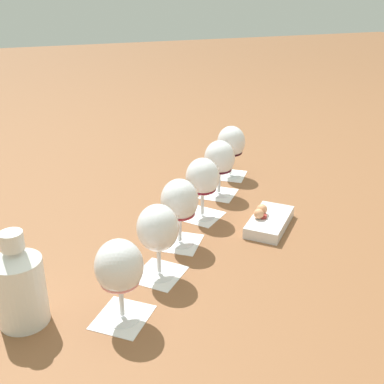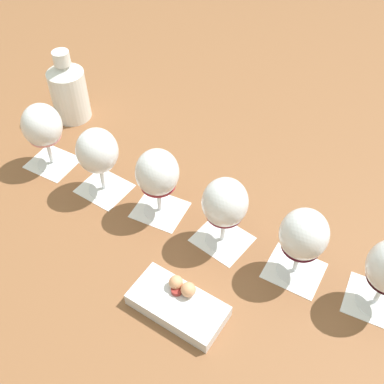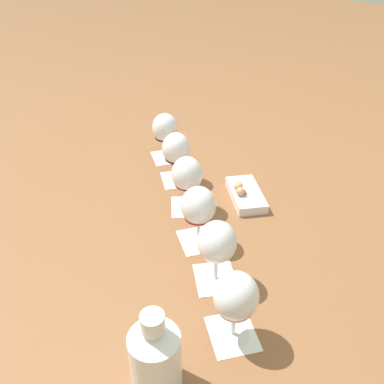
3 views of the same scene
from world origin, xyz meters
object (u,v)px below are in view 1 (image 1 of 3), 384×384
(wine_glass_2, at_px, (180,203))
(ceramic_vase, at_px, (19,284))
(wine_glass_1, at_px, (158,231))
(wine_glass_4, at_px, (220,160))
(wine_glass_5, at_px, (231,144))
(wine_glass_3, at_px, (203,180))
(snack_dish, at_px, (269,221))
(wine_glass_0, at_px, (119,270))

(wine_glass_2, distance_m, ceramic_vase, 0.42)
(wine_glass_1, relative_size, wine_glass_4, 1.00)
(wine_glass_5, bearing_deg, wine_glass_3, -128.72)
(wine_glass_4, xyz_separation_m, snack_dish, (0.04, -0.24, -0.09))
(wine_glass_1, bearing_deg, wine_glass_3, 50.04)
(wine_glass_4, bearing_deg, wine_glass_5, 52.63)
(wine_glass_2, bearing_deg, wine_glass_3, 47.72)
(wine_glass_0, bearing_deg, ceramic_vase, 162.35)
(wine_glass_0, xyz_separation_m, snack_dish, (0.45, 0.23, -0.09))
(wine_glass_3, distance_m, wine_glass_5, 0.32)
(wine_glass_4, distance_m, wine_glass_5, 0.16)
(snack_dish, bearing_deg, wine_glass_4, 99.14)
(wine_glass_4, relative_size, snack_dish, 0.88)
(wine_glass_0, bearing_deg, wine_glass_4, 49.19)
(ceramic_vase, xyz_separation_m, snack_dish, (0.62, 0.18, -0.07))
(ceramic_vase, bearing_deg, wine_glass_2, 25.26)
(wine_glass_5, height_order, snack_dish, wine_glass_5)
(wine_glass_0, height_order, wine_glass_5, same)
(wine_glass_5, bearing_deg, snack_dish, -98.89)
(wine_glass_3, bearing_deg, wine_glass_0, -131.06)
(wine_glass_0, height_order, snack_dish, wine_glass_0)
(wine_glass_1, bearing_deg, wine_glass_4, 50.01)
(wine_glass_3, bearing_deg, wine_glass_1, -129.96)
(wine_glass_1, distance_m, snack_dish, 0.37)
(wine_glass_5, bearing_deg, wine_glass_1, -129.33)
(ceramic_vase, bearing_deg, wine_glass_3, 31.37)
(wine_glass_1, height_order, wine_glass_3, same)
(wine_glass_1, distance_m, wine_glass_5, 0.62)
(wine_glass_1, relative_size, wine_glass_2, 1.00)
(wine_glass_5, xyz_separation_m, snack_dish, (-0.06, -0.36, -0.09))
(wine_glass_0, bearing_deg, wine_glass_1, 46.85)
(wine_glass_4, height_order, ceramic_vase, ceramic_vase)
(wine_glass_3, bearing_deg, wine_glass_4, 49.94)
(wine_glass_1, height_order, ceramic_vase, ceramic_vase)
(wine_glass_1, xyz_separation_m, wine_glass_3, (0.19, 0.23, 0.00))
(wine_glass_2, height_order, wine_glass_3, same)
(wine_glass_1, relative_size, ceramic_vase, 0.87)
(wine_glass_2, bearing_deg, wine_glass_4, 48.84)
(wine_glass_2, height_order, ceramic_vase, ceramic_vase)
(wine_glass_3, relative_size, wine_glass_5, 1.00)
(wine_glass_2, xyz_separation_m, wine_glass_5, (0.30, 0.36, -0.00))
(wine_glass_1, height_order, wine_glass_4, same)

